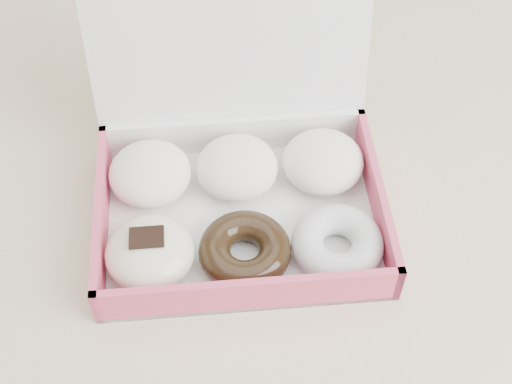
# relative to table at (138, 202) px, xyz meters

# --- Properties ---
(table) EXTENTS (1.20, 0.80, 0.75)m
(table) POSITION_rel_table_xyz_m (0.00, 0.00, 0.00)
(table) COLOR tan
(table) RESTS_ON ground
(donut_box) EXTENTS (0.35, 0.33, 0.22)m
(donut_box) POSITION_rel_table_xyz_m (0.14, -0.05, 0.11)
(donut_box) COLOR white
(donut_box) RESTS_ON table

